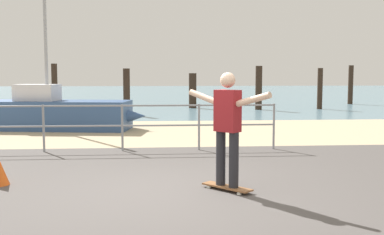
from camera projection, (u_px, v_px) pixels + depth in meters
ground_plane at (182, 213)px, 5.64m from camera, size 24.00×10.00×0.04m
beach_strip at (167, 132)px, 13.58m from camera, size 24.00×6.00×0.04m
sea_surface at (160, 93)px, 41.37m from camera, size 72.00×50.00×0.04m
railing_fence at (43, 121)px, 9.93m from camera, size 10.24×0.05×1.05m
sailboat at (62, 113)px, 14.00m from camera, size 5.06×2.06×4.65m
skateboard at (227, 187)px, 6.66m from camera, size 0.69×0.72×0.08m
skateboarder at (227, 122)px, 6.57m from camera, size 1.05×1.12×1.65m
groyne_post_1 at (55, 89)px, 19.37m from camera, size 0.25×0.25×2.16m
groyne_post_2 at (127, 92)px, 19.10m from camera, size 0.28×0.28×1.95m
groyne_post_3 at (193, 91)px, 22.98m from camera, size 0.38×0.38×1.76m
groyne_post_4 at (259, 88)px, 21.83m from camera, size 0.32×0.32×2.10m
groyne_post_5 at (320, 89)px, 22.23m from camera, size 0.25×0.25×2.01m
groyne_post_6 at (351, 85)px, 25.93m from camera, size 0.28×0.28×2.21m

